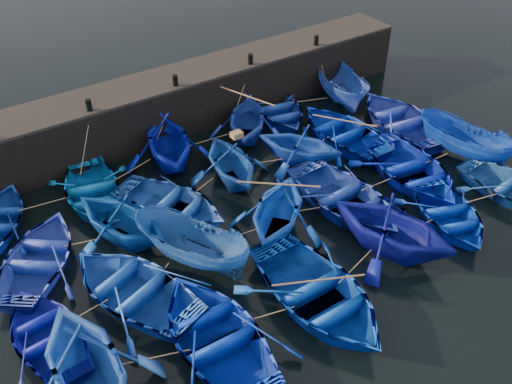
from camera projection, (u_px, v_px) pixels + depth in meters
ground at (305, 252)px, 20.68m from camera, size 120.00×120.00×0.00m
quay_wall at (169, 105)px, 26.82m from camera, size 26.00×2.50×2.50m
quay_top at (167, 79)px, 26.02m from camera, size 26.00×2.50×0.12m
bollard_1 at (89, 105)px, 23.47m from camera, size 0.24×0.24×0.50m
bollard_2 at (175, 80)px, 25.24m from camera, size 0.24×0.24×0.50m
bollard_3 at (250, 59)px, 27.02m from camera, size 0.24×0.24×0.50m
bollard_4 at (316, 40)px, 28.79m from camera, size 0.24×0.24×0.50m
boat_1 at (91, 191)px, 22.80m from camera, size 4.30×5.27×0.96m
boat_2 at (168, 140)px, 24.46m from camera, size 5.04×5.45×2.37m
boat_3 at (247, 118)px, 26.19m from camera, size 5.32×5.42×2.16m
boat_4 at (277, 109)px, 28.06m from camera, size 4.37×5.37×0.98m
boat_5 at (342, 86)px, 28.97m from camera, size 3.27×5.19×1.88m
boat_6 at (39, 258)px, 19.75m from camera, size 5.51×5.77×0.97m
boat_7 at (121, 218)px, 20.49m from camera, size 4.98×5.30×2.23m
boat_8 at (170, 205)px, 22.04m from camera, size 5.33×5.93×1.01m
boat_9 at (231, 161)px, 23.43m from camera, size 4.11×4.56×2.11m
boat_10 at (300, 144)px, 24.58m from camera, size 4.79×4.94×1.98m
boat_11 at (343, 131)px, 26.29m from camera, size 3.79×5.22×1.07m
boat_12 at (401, 119)px, 27.09m from camera, size 4.60×5.92×1.13m
boat_13 at (47, 334)px, 17.21m from camera, size 3.29×4.40×0.87m
boat_14 at (134, 288)px, 18.55m from camera, size 5.28×6.18×1.08m
boat_15 at (191, 246)px, 19.65m from camera, size 3.66×4.72×1.73m
boat_16 at (278, 209)px, 20.91m from camera, size 5.50×5.42×2.19m
boat_17 at (345, 198)px, 22.29m from camera, size 4.12×5.60×1.13m
boat_18 at (411, 169)px, 23.81m from camera, size 4.77×6.03×1.13m
boat_19 at (463, 141)px, 25.00m from camera, size 2.68×4.68×1.70m
boat_20 at (84, 365)px, 15.37m from camera, size 4.32×4.95×2.52m
boat_21 at (217, 335)px, 17.01m from camera, size 4.04×5.52×1.12m
boat_22 at (317, 294)px, 18.29m from camera, size 4.10×5.72×1.19m
boat_23 at (393, 226)px, 19.94m from camera, size 5.38×5.76×2.45m
boat_24 at (448, 213)px, 21.71m from camera, size 4.49×5.23×0.91m
boat_25 at (512, 188)px, 22.98m from camera, size 3.66×4.81×0.94m
wooden_crate at (237, 135)px, 22.85m from camera, size 0.45×0.36×0.23m
mooring_ropes at (236, 167)px, 23.43m from camera, size 17.53×11.91×2.10m
loose_oars at (297, 160)px, 22.40m from camera, size 9.59×11.99×1.18m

